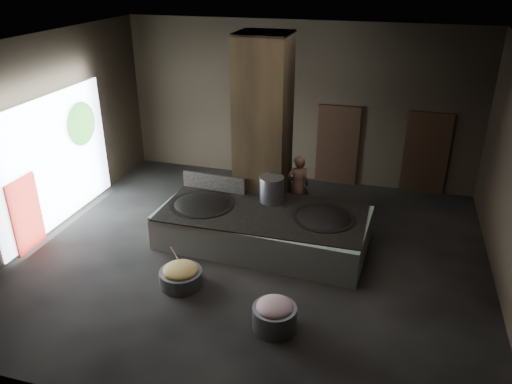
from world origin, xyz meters
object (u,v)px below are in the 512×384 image
(wok_right, at_px, (324,221))
(stock_pot, at_px, (272,189))
(wok_left, at_px, (202,207))
(veg_basin, at_px, (181,278))
(cook, at_px, (298,185))
(meat_basin, at_px, (274,317))
(hearth_platform, at_px, (263,228))

(wok_right, relative_size, stock_pot, 2.25)
(wok_left, bearing_deg, stock_pot, 21.80)
(wok_right, xyz_separation_m, veg_basin, (-2.51, -2.06, -0.59))
(cook, height_order, veg_basin, cook)
(stock_pot, relative_size, cook, 0.38)
(wok_left, relative_size, meat_basin, 1.85)
(wok_right, height_order, stock_pot, stock_pot)
(hearth_platform, xyz_separation_m, veg_basin, (-1.16, -2.01, -0.24))
(hearth_platform, distance_m, veg_basin, 2.33)
(wok_right, distance_m, cook, 1.86)
(wok_right, relative_size, cook, 0.86)
(wok_left, distance_m, stock_pot, 1.66)
(stock_pot, bearing_deg, wok_right, -21.04)
(wok_left, bearing_deg, cook, 42.23)
(wok_left, xyz_separation_m, meat_basin, (2.40, -2.70, -0.53))
(hearth_platform, bearing_deg, wok_left, -174.65)
(veg_basin, bearing_deg, stock_pot, 64.78)
(cook, bearing_deg, hearth_platform, 52.26)
(hearth_platform, bearing_deg, veg_basin, -116.52)
(wok_left, bearing_deg, meat_basin, -48.30)
(wok_left, distance_m, veg_basin, 2.07)
(wok_right, bearing_deg, stock_pot, 158.96)
(hearth_platform, relative_size, veg_basin, 5.39)
(cook, height_order, meat_basin, cook)
(wok_right, xyz_separation_m, cook, (-0.91, 1.62, 0.03))
(wok_right, relative_size, veg_basin, 1.58)
(hearth_platform, bearing_deg, stock_pot, 88.18)
(veg_basin, bearing_deg, meat_basin, -19.26)
(wok_left, xyz_separation_m, veg_basin, (0.29, -1.96, -0.59))
(hearth_platform, height_order, stock_pot, stock_pot)
(wok_right, bearing_deg, veg_basin, -140.57)
(stock_pot, xyz_separation_m, cook, (0.39, 1.12, -0.35))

